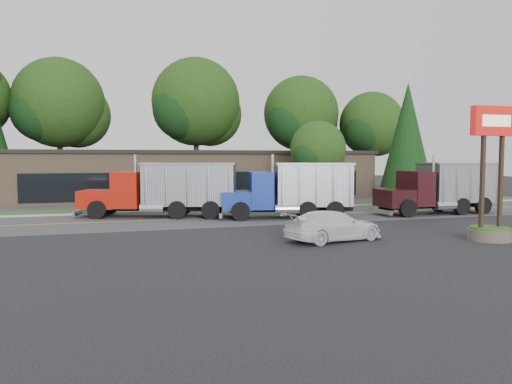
% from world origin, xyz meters
% --- Properties ---
extents(ground, '(140.00, 140.00, 0.00)m').
position_xyz_m(ground, '(0.00, 0.00, 0.00)').
color(ground, '#2E2E32').
rests_on(ground, ground).
extents(road, '(60.00, 8.00, 0.02)m').
position_xyz_m(road, '(0.00, 9.00, 0.00)').
color(road, '#59595E').
rests_on(road, ground).
extents(center_line, '(60.00, 0.12, 0.01)m').
position_xyz_m(center_line, '(0.00, 9.00, 0.00)').
color(center_line, gold).
rests_on(center_line, ground).
extents(curb, '(60.00, 0.30, 0.12)m').
position_xyz_m(curb, '(0.00, 13.20, 0.00)').
color(curb, '#9E9E99').
rests_on(curb, ground).
extents(grass_verge, '(60.00, 3.40, 0.03)m').
position_xyz_m(grass_verge, '(0.00, 15.00, 0.00)').
color(grass_verge, '#2B581E').
rests_on(grass_verge, ground).
extents(far_parking, '(60.00, 7.00, 0.02)m').
position_xyz_m(far_parking, '(0.00, 20.00, 0.00)').
color(far_parking, '#59595E').
rests_on(far_parking, ground).
extents(strip_mall, '(32.00, 12.00, 4.00)m').
position_xyz_m(strip_mall, '(2.00, 26.00, 2.00)').
color(strip_mall, '#866B52').
rests_on(strip_mall, ground).
extents(bilo_sign, '(2.20, 1.90, 5.95)m').
position_xyz_m(bilo_sign, '(10.50, -2.50, 2.02)').
color(bilo_sign, '#6B6054').
rests_on(bilo_sign, ground).
extents(tree_far_b, '(9.62, 9.06, 13.73)m').
position_xyz_m(tree_far_b, '(-9.85, 34.12, 8.76)').
color(tree_far_b, '#382619').
rests_on(tree_far_b, ground).
extents(tree_far_c, '(10.19, 9.59, 14.54)m').
position_xyz_m(tree_far_c, '(4.16, 34.12, 9.28)').
color(tree_far_c, '#382619').
rests_on(tree_far_c, ground).
extents(tree_far_d, '(9.10, 8.57, 12.98)m').
position_xyz_m(tree_far_d, '(16.14, 33.11, 8.28)').
color(tree_far_d, '#382619').
rests_on(tree_far_d, ground).
extents(tree_far_e, '(7.89, 7.43, 11.26)m').
position_xyz_m(tree_far_e, '(24.12, 31.09, 7.18)').
color(tree_far_e, '#382619').
rests_on(tree_far_e, ground).
extents(evergreen_right, '(4.54, 4.54, 10.32)m').
position_xyz_m(evergreen_right, '(20.00, 18.00, 5.67)').
color(evergreen_right, '#382619').
rests_on(evergreen_right, ground).
extents(tree_verge, '(4.58, 4.31, 6.53)m').
position_xyz_m(tree_verge, '(10.07, 15.05, 4.15)').
color(tree_verge, '#382619').
rests_on(tree_verge, ground).
extents(dump_truck_red, '(9.85, 5.38, 3.36)m').
position_xyz_m(dump_truck_red, '(-2.10, 10.41, 1.81)').
color(dump_truck_red, black).
rests_on(dump_truck_red, ground).
extents(dump_truck_blue, '(8.21, 4.02, 3.36)m').
position_xyz_m(dump_truck_blue, '(5.15, 7.75, 1.80)').
color(dump_truck_blue, black).
rests_on(dump_truck_blue, ground).
extents(dump_truck_maroon, '(8.15, 2.70, 3.36)m').
position_xyz_m(dump_truck_maroon, '(15.31, 7.02, 1.80)').
color(dump_truck_maroon, black).
rests_on(dump_truck_maroon, ground).
extents(rally_car, '(4.88, 2.75, 1.33)m').
position_xyz_m(rally_car, '(3.76, -0.53, 0.67)').
color(rally_car, silver).
rests_on(rally_car, ground).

